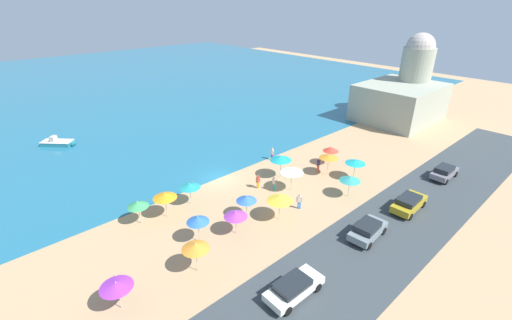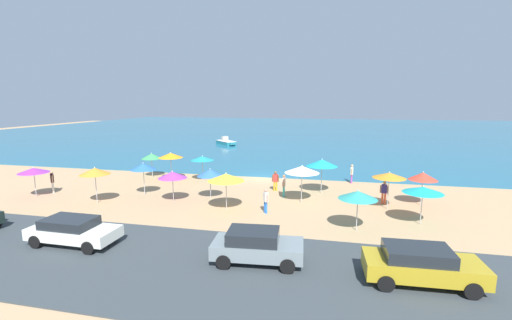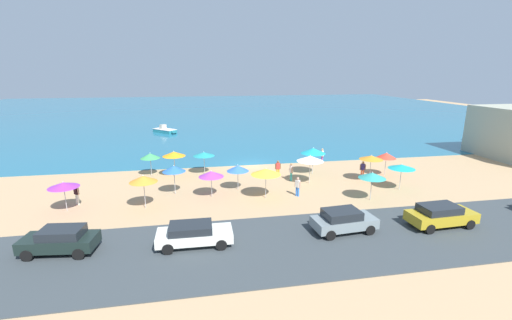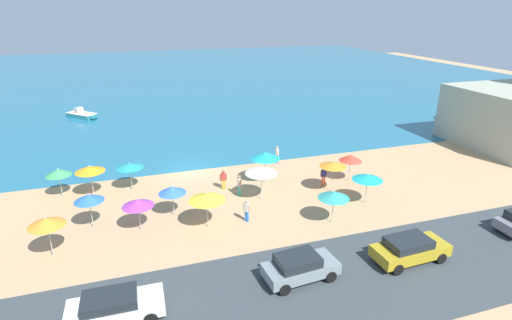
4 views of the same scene
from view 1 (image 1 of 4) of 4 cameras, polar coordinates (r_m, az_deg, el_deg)
name	(u,v)px [view 1 (image 1 of 4)]	position (r m, az deg, el deg)	size (l,w,h in m)	color
ground_plane	(218,179)	(39.10, -6.31, -3.09)	(160.00, 160.00, 0.00)	tan
sea	(70,90)	(87.49, -28.58, 10.16)	(150.00, 110.00, 0.05)	#226786
coastal_road	(355,260)	(28.93, 16.23, -15.67)	(80.00, 8.00, 0.06)	#373F43
beach_umbrella_0	(236,214)	(29.42, -3.41, -9.02)	(2.04, 2.04, 2.25)	#B2B2B7
beach_umbrella_1	(246,198)	(31.52, -1.61, -6.42)	(1.91, 1.91, 2.26)	#B2B2B7
beach_umbrella_2	(331,149)	(42.27, 12.38, 1.80)	(1.90, 1.90, 2.38)	#B2B2B7
beach_umbrella_3	(292,170)	(35.68, 5.98, -1.70)	(2.44, 2.44, 2.69)	#B2B2B7
beach_umbrella_4	(281,158)	(38.26, 4.15, 0.35)	(2.44, 2.44, 2.73)	#B2B2B7
beach_umbrella_5	(350,179)	(35.84, 15.41, -3.03)	(2.12, 2.12, 2.34)	#B2B2B7
beach_umbrella_6	(198,220)	(28.72, -9.68, -9.75)	(1.90, 1.90, 2.51)	#B2B2B7
beach_umbrella_7	(116,285)	(24.86, -22.30, -18.69)	(2.14, 2.14, 2.28)	#B2B2B7
beach_umbrella_8	(165,196)	(32.36, -14.96, -5.77)	(2.19, 2.19, 2.57)	#B2B2B7
beach_umbrella_9	(195,246)	(25.88, -10.07, -13.96)	(2.06, 2.06, 2.62)	#B2B2B7
beach_umbrella_10	(138,204)	(32.31, -19.12, -6.98)	(1.88, 1.88, 2.33)	#B2B2B7
beach_umbrella_11	(355,162)	(39.53, 16.24, -0.31)	(2.24, 2.24, 2.33)	#B2B2B7
beach_umbrella_12	(329,156)	(39.58, 12.03, 0.58)	(2.14, 2.14, 2.56)	#B2B2B7
beach_umbrella_13	(280,198)	(31.07, 3.99, -6.40)	(2.41, 2.41, 2.53)	#B2B2B7
beach_umbrella_14	(190,186)	(33.94, -11.01, -4.23)	(2.14, 2.14, 2.30)	#B2B2B7
bather_0	(318,164)	(40.81, 10.36, -0.66)	(0.56, 0.30, 1.61)	#F55F37
bather_1	(117,283)	(26.51, -22.14, -18.47)	(0.45, 0.41, 1.75)	white
bather_2	(258,181)	(36.56, 0.34, -3.46)	(0.57, 0.23, 1.61)	orange
bather_3	(274,183)	(36.09, 3.08, -3.81)	(0.23, 0.57, 1.71)	teal
bather_4	(299,201)	(33.40, 7.25, -6.72)	(0.39, 0.47, 1.62)	blue
bather_5	(272,153)	(42.95, 2.71, 1.16)	(0.24, 0.57, 1.67)	purple
parked_car_0	(368,230)	(30.97, 18.12, -10.98)	(4.11, 2.17, 1.46)	slate
parked_car_2	(294,287)	(24.91, 6.30, -20.35)	(4.42, 1.98, 1.32)	silver
parked_car_3	(444,172)	(43.97, 28.89, -1.76)	(3.93, 1.84, 1.46)	slate
parked_car_4	(409,203)	(36.03, 24.13, -6.53)	(4.46, 2.08, 1.47)	#AB8E1E
skiff_nearshore	(57,143)	(54.83, -30.20, 2.53)	(4.12, 4.15, 1.31)	teal
harbor_fortress	(404,93)	(62.75, 23.46, 10.16)	(13.31, 10.85, 13.57)	#9EA28E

